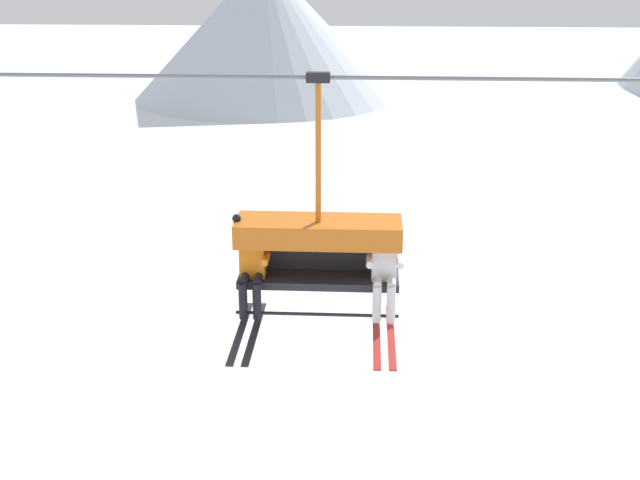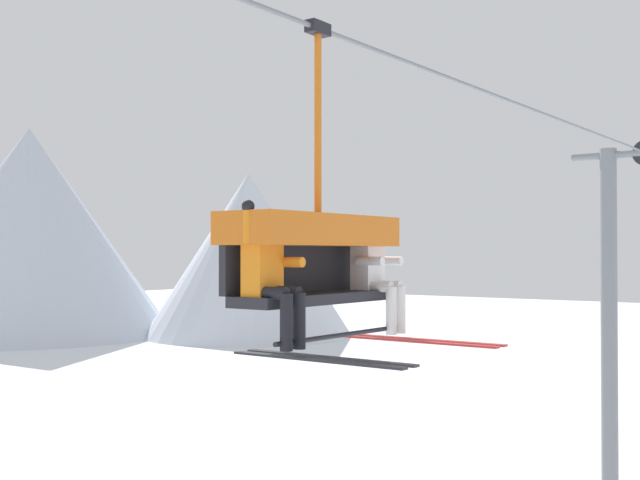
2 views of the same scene
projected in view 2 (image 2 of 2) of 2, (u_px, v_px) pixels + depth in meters
The scene contains 7 objects.
mountain_peak_central at pixel (29, 231), 63.40m from camera, with size 22.70×22.70×16.37m.
mountain_peak_east at pixel (248, 254), 62.23m from camera, with size 16.13×16.13×12.67m.
lift_tower_far at pixel (610, 335), 17.65m from camera, with size 0.36×1.88×8.85m.
lift_cable at pixel (443, 76), 9.76m from camera, with size 20.61×0.05×0.05m.
chairlift_chair at pixel (312, 244), 7.72m from camera, with size 2.10×0.74×3.01m.
skier_orange at pixel (273, 276), 6.90m from camera, with size 0.48×1.70×1.34m.
skier_white at pixel (378, 274), 8.26m from camera, with size 0.46×1.70×1.23m.
Camera 2 is at (-7.17, -5.37, 6.41)m, focal length 45.00 mm.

